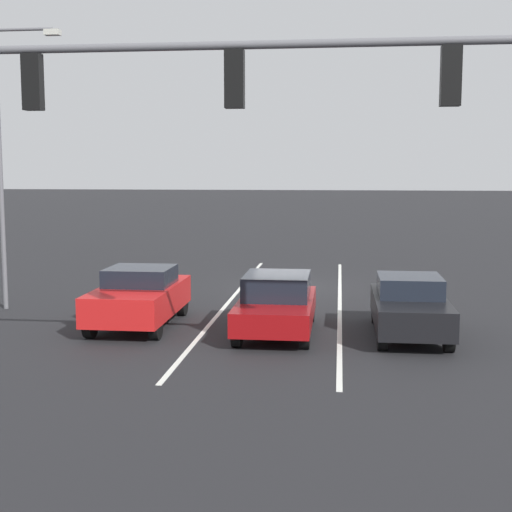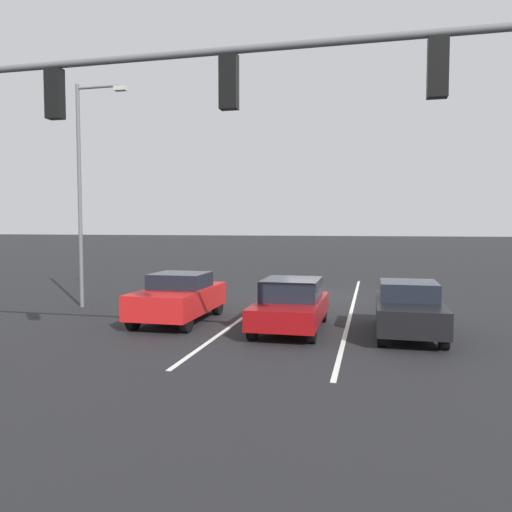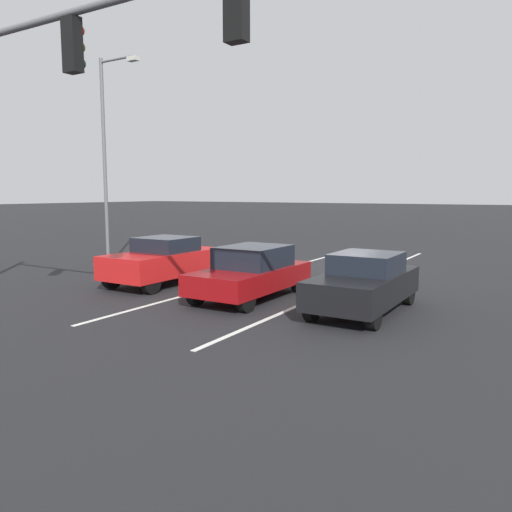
{
  "view_description": "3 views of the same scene",
  "coord_description": "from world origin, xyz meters",
  "px_view_note": "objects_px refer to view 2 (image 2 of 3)",
  "views": [
    {
      "loc": [
        -1.68,
        24.9,
        4.1
      ],
      "look_at": [
        0.36,
        7.56,
        1.98
      ],
      "focal_mm": 50.0,
      "sensor_mm": 36.0,
      "label": 1
    },
    {
      "loc": [
        -2.44,
        21.61,
        3.07
      ],
      "look_at": [
        0.95,
        7.18,
        2.14
      ],
      "focal_mm": 35.0,
      "sensor_mm": 36.0,
      "label": 2
    },
    {
      "loc": [
        -7.5,
        19.19,
        2.99
      ],
      "look_at": [
        -0.64,
        7.9,
        1.31
      ],
      "focal_mm": 35.0,
      "sensor_mm": 36.0,
      "label": 3
    }
  ],
  "objects_px": {
    "car_red_rightlane_front": "(179,297)",
    "street_lamp_right_shoulder": "(85,180)",
    "car_black_leftlane_front": "(409,308)",
    "traffic_signal_gantry": "(117,123)",
    "car_maroon_midlane_front": "(291,304)"
  },
  "relations": [
    {
      "from": "street_lamp_right_shoulder",
      "to": "car_black_leftlane_front",
      "type": "bearing_deg",
      "value": 169.18
    },
    {
      "from": "car_black_leftlane_front",
      "to": "car_red_rightlane_front",
      "type": "bearing_deg",
      "value": -2.98
    },
    {
      "from": "car_red_rightlane_front",
      "to": "car_maroon_midlane_front",
      "type": "relative_size",
      "value": 1.0
    },
    {
      "from": "car_black_leftlane_front",
      "to": "traffic_signal_gantry",
      "type": "distance_m",
      "value": 9.12
    },
    {
      "from": "car_red_rightlane_front",
      "to": "street_lamp_right_shoulder",
      "type": "xyz_separation_m",
      "value": [
        4.39,
        -1.81,
        3.93
      ]
    },
    {
      "from": "traffic_signal_gantry",
      "to": "street_lamp_right_shoulder",
      "type": "relative_size",
      "value": 1.49
    },
    {
      "from": "car_maroon_midlane_front",
      "to": "traffic_signal_gantry",
      "type": "relative_size",
      "value": 0.34
    },
    {
      "from": "car_red_rightlane_front",
      "to": "car_black_leftlane_front",
      "type": "xyz_separation_m",
      "value": [
        -6.97,
        0.36,
        -0.04
      ]
    },
    {
      "from": "car_maroon_midlane_front",
      "to": "street_lamp_right_shoulder",
      "type": "distance_m",
      "value": 9.25
    },
    {
      "from": "car_black_leftlane_front",
      "to": "traffic_signal_gantry",
      "type": "height_order",
      "value": "traffic_signal_gantry"
    },
    {
      "from": "traffic_signal_gantry",
      "to": "street_lamp_right_shoulder",
      "type": "distance_m",
      "value": 9.71
    },
    {
      "from": "car_red_rightlane_front",
      "to": "car_black_leftlane_front",
      "type": "bearing_deg",
      "value": 177.02
    },
    {
      "from": "car_black_leftlane_front",
      "to": "street_lamp_right_shoulder",
      "type": "relative_size",
      "value": 0.49
    },
    {
      "from": "car_red_rightlane_front",
      "to": "street_lamp_right_shoulder",
      "type": "distance_m",
      "value": 6.16
    },
    {
      "from": "car_red_rightlane_front",
      "to": "traffic_signal_gantry",
      "type": "relative_size",
      "value": 0.34
    }
  ]
}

